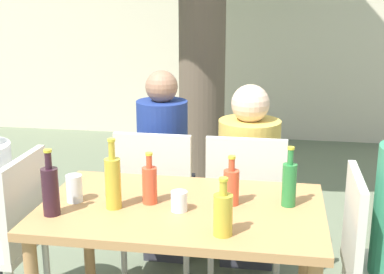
# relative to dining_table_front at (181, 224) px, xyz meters

# --- Properties ---
(cafe_building_wall) EXTENTS (10.00, 0.08, 2.80)m
(cafe_building_wall) POSITION_rel_dining_table_front_xyz_m (0.00, 3.93, 0.76)
(cafe_building_wall) COLOR beige
(cafe_building_wall) RESTS_ON ground_plane
(dining_table_front) EXTENTS (1.31, 0.80, 0.73)m
(dining_table_front) POSITION_rel_dining_table_front_xyz_m (0.00, 0.00, 0.00)
(dining_table_front) COLOR #B27F4C
(dining_table_front) RESTS_ON ground_plane
(patio_chair_0) EXTENTS (0.44, 0.44, 0.93)m
(patio_chair_0) POSITION_rel_dining_table_front_xyz_m (-0.89, 0.00, -0.11)
(patio_chair_0) COLOR beige
(patio_chair_0) RESTS_ON ground_plane
(patio_chair_1) EXTENTS (0.44, 0.44, 0.93)m
(patio_chair_1) POSITION_rel_dining_table_front_xyz_m (0.89, 0.00, -0.11)
(patio_chair_1) COLOR beige
(patio_chair_1) RESTS_ON ground_plane
(patio_chair_2) EXTENTS (0.44, 0.44, 0.93)m
(patio_chair_2) POSITION_rel_dining_table_front_xyz_m (-0.26, 0.63, -0.11)
(patio_chair_2) COLOR beige
(patio_chair_2) RESTS_ON ground_plane
(patio_chair_3) EXTENTS (0.44, 0.44, 0.93)m
(patio_chair_3) POSITION_rel_dining_table_front_xyz_m (0.26, 0.63, -0.11)
(patio_chair_3) COLOR beige
(patio_chair_3) RESTS_ON ground_plane
(person_seated_2) EXTENTS (0.31, 0.55, 1.25)m
(person_seated_2) POSITION_rel_dining_table_front_xyz_m (-0.26, 0.87, -0.09)
(person_seated_2) COLOR #383842
(person_seated_2) RESTS_ON ground_plane
(person_seated_3) EXTENTS (0.37, 0.58, 1.18)m
(person_seated_3) POSITION_rel_dining_table_front_xyz_m (0.26, 0.87, -0.11)
(person_seated_3) COLOR #383842
(person_seated_3) RESTS_ON ground_plane
(wine_bottle_0) EXTENTS (0.07, 0.07, 0.30)m
(wine_bottle_0) POSITION_rel_dining_table_front_xyz_m (-0.55, -0.19, 0.21)
(wine_bottle_0) COLOR #331923
(wine_bottle_0) RESTS_ON dining_table_front
(soda_bottle_1) EXTENTS (0.07, 0.07, 0.24)m
(soda_bottle_1) POSITION_rel_dining_table_front_xyz_m (0.22, 0.06, 0.18)
(soda_bottle_1) COLOR #DB4C2D
(soda_bottle_1) RESTS_ON dining_table_front
(green_bottle_2) EXTENTS (0.07, 0.07, 0.28)m
(green_bottle_2) POSITION_rel_dining_table_front_xyz_m (0.49, 0.09, 0.20)
(green_bottle_2) COLOR #287A38
(green_bottle_2) RESTS_ON dining_table_front
(soda_bottle_3) EXTENTS (0.07, 0.07, 0.25)m
(soda_bottle_3) POSITION_rel_dining_table_front_xyz_m (-0.15, 0.01, 0.19)
(soda_bottle_3) COLOR #DB4C2D
(soda_bottle_3) RESTS_ON dining_table_front
(oil_cruet_4) EXTENTS (0.08, 0.08, 0.25)m
(oil_cruet_4) POSITION_rel_dining_table_front_xyz_m (0.22, -0.27, 0.19)
(oil_cruet_4) COLOR gold
(oil_cruet_4) RESTS_ON dining_table_front
(oil_cruet_5) EXTENTS (0.07, 0.07, 0.33)m
(oil_cruet_5) POSITION_rel_dining_table_front_xyz_m (-0.30, -0.07, 0.22)
(oil_cruet_5) COLOR gold
(oil_cruet_5) RESTS_ON dining_table_front
(drinking_glass_0) EXTENTS (0.08, 0.08, 0.09)m
(drinking_glass_0) POSITION_rel_dining_table_front_xyz_m (0.00, -0.05, 0.14)
(drinking_glass_0) COLOR white
(drinking_glass_0) RESTS_ON dining_table_front
(drinking_glass_1) EXTENTS (0.08, 0.08, 0.13)m
(drinking_glass_1) POSITION_rel_dining_table_front_xyz_m (-0.51, -0.03, 0.16)
(drinking_glass_1) COLOR white
(drinking_glass_1) RESTS_ON dining_table_front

